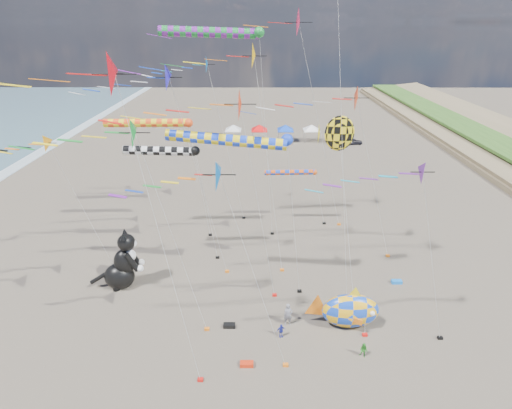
{
  "coord_description": "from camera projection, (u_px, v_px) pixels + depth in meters",
  "views": [
    {
      "loc": [
        -1.43,
        -15.46,
        21.12
      ],
      "look_at": [
        -1.51,
        12.0,
        8.53
      ],
      "focal_mm": 28.0,
      "sensor_mm": 36.0,
      "label": 1
    }
  ],
  "objects": [
    {
      "name": "windsock_3",
      "position": [
        293.0,
        173.0,
        43.21
      ],
      "size": [
        7.09,
        0.61,
        6.61
      ],
      "color": "#E2520F",
      "rests_on": "ground"
    },
    {
      "name": "tent_row",
      "position": [
        272.0,
        125.0,
        76.08
      ],
      "size": [
        19.2,
        4.2,
        3.8
      ],
      "color": "white",
      "rests_on": "ground"
    },
    {
      "name": "child_blue",
      "position": [
        281.0,
        331.0,
        29.16
      ],
      "size": [
        0.72,
        0.48,
        1.14
      ],
      "primitive_type": "imported",
      "rotation": [
        0.0,
        0.0,
        0.33
      ],
      "color": "#2631AE",
      "rests_on": "ground"
    },
    {
      "name": "delta_kite_4",
      "position": [
        225.0,
        106.0,
        27.16
      ],
      "size": [
        11.83,
        2.43,
        17.39
      ],
      "color": "#F73313",
      "rests_on": "ground"
    },
    {
      "name": "delta_kite_5",
      "position": [
        112.0,
        140.0,
        23.93
      ],
      "size": [
        12.35,
        2.12,
        16.1
      ],
      "color": "#0F942E",
      "rests_on": "ground"
    },
    {
      "name": "person_adult",
      "position": [
        288.0,
        315.0,
        30.21
      ],
      "size": [
        0.72,
        0.5,
        1.86
      ],
      "primitive_type": "imported",
      "rotation": [
        0.0,
        0.0,
        0.08
      ],
      "color": "slate",
      "rests_on": "ground"
    },
    {
      "name": "delta_kite_7",
      "position": [
        168.0,
        79.0,
        29.8
      ],
      "size": [
        10.26,
        2.18,
        18.63
      ],
      "color": "#261ED6",
      "rests_on": "ground"
    },
    {
      "name": "delta_kite_1",
      "position": [
        62.0,
        83.0,
        18.05
      ],
      "size": [
        14.63,
        2.38,
        20.13
      ],
      "color": "red",
      "rests_on": "ground"
    },
    {
      "name": "delta_kite_2",
      "position": [
        198.0,
        181.0,
        21.33
      ],
      "size": [
        10.19,
        2.01,
        14.7
      ],
      "color": "#075FB7",
      "rests_on": "ground"
    },
    {
      "name": "windsock_4",
      "position": [
        233.0,
        140.0,
        28.71
      ],
      "size": [
        10.44,
        0.89,
        13.85
      ],
      "color": "blue",
      "rests_on": "ground"
    },
    {
      "name": "delta_kite_8",
      "position": [
        355.0,
        99.0,
        33.1
      ],
      "size": [
        12.79,
        2.27,
        16.75
      ],
      "color": "red",
      "rests_on": "ground"
    },
    {
      "name": "child_green",
      "position": [
        364.0,
        350.0,
        27.41
      ],
      "size": [
        0.7,
        0.66,
        1.13
      ],
      "primitive_type": "imported",
      "rotation": [
        0.0,
        0.0,
        -0.59
      ],
      "color": "#2C8D27",
      "rests_on": "ground"
    },
    {
      "name": "delta_kite_6",
      "position": [
        25.0,
        150.0,
        31.56
      ],
      "size": [
        10.76,
        1.57,
        13.14
      ],
      "color": "#FC9D10",
      "rests_on": "ground"
    },
    {
      "name": "delta_kite_9",
      "position": [
        235.0,
        61.0,
        29.5
      ],
      "size": [
        12.24,
        2.13,
        19.91
      ],
      "color": "#FFB90A",
      "rests_on": "ground"
    },
    {
      "name": "delta_kite_3",
      "position": [
        395.0,
        177.0,
        23.94
      ],
      "size": [
        10.27,
        1.6,
        13.89
      ],
      "color": "#651C99",
      "rests_on": "ground"
    },
    {
      "name": "delta_kite_11",
      "position": [
        204.0,
        68.0,
        40.04
      ],
      "size": [
        9.4,
        1.91,
        18.2
      ],
      "color": "#0E63B4",
      "rests_on": "ground"
    },
    {
      "name": "windsock_2",
      "position": [
        165.0,
        151.0,
        34.63
      ],
      "size": [
        7.86,
        0.83,
        11.36
      ],
      "color": "black",
      "rests_on": "ground"
    },
    {
      "name": "delta_kite_10",
      "position": [
        294.0,
        25.0,
        36.89
      ],
      "size": [
        17.63,
        2.81,
        22.59
      ],
      "color": "#D2204A",
      "rests_on": "ground"
    },
    {
      "name": "windsock_1",
      "position": [
        215.0,
        33.0,
        35.17
      ],
      "size": [
        10.49,
        0.93,
        20.76
      ],
      "color": "#188932",
      "rests_on": "ground"
    },
    {
      "name": "kite_bag_3",
      "position": [
        229.0,
        325.0,
        30.27
      ],
      "size": [
        0.9,
        0.44,
        0.3
      ],
      "primitive_type": "cube",
      "color": "black",
      "rests_on": "ground"
    },
    {
      "name": "angelfish_kite",
      "position": [
        337.0,
        135.0,
        29.27
      ],
      "size": [
        3.74,
        3.02,
        15.0
      ],
      "color": "yellow",
      "rests_on": "ground"
    },
    {
      "name": "windsock_0",
      "position": [
        151.0,
        123.0,
        38.21
      ],
      "size": [
        9.75,
        0.85,
        12.75
      ],
      "color": "#FF4715",
      "rests_on": "ground"
    },
    {
      "name": "kite_bag_1",
      "position": [
        397.0,
        282.0,
        35.36
      ],
      "size": [
        0.9,
        0.44,
        0.3
      ],
      "primitive_type": "cube",
      "color": "blue",
      "rests_on": "ground"
    },
    {
      "name": "parked_car",
      "position": [
        353.0,
        141.0,
        75.29
      ],
      "size": [
        3.64,
        1.94,
        1.18
      ],
      "primitive_type": "imported",
      "rotation": [
        0.0,
        0.0,
        1.74
      ],
      "color": "#26262D",
      "rests_on": "ground"
    },
    {
      "name": "kite_bag_0",
      "position": [
        247.0,
        364.0,
        26.85
      ],
      "size": [
        0.9,
        0.44,
        0.3
      ],
      "primitive_type": "cube",
      "color": "red",
      "rests_on": "ground"
    },
    {
      "name": "fish_inflatable",
      "position": [
        350.0,
        311.0,
        29.77
      ],
      "size": [
        5.74,
        2.24,
        3.68
      ],
      "color": "blue",
      "rests_on": "ground"
    },
    {
      "name": "cat_inflatable",
      "position": [
        120.0,
        260.0,
        34.0
      ],
      "size": [
        4.25,
        2.63,
        5.36
      ],
      "primitive_type": null,
      "rotation": [
        0.0,
        0.0,
        0.17
      ],
      "color": "black",
      "rests_on": "ground"
    }
  ]
}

